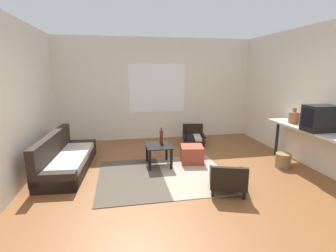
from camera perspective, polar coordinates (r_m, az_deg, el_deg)
ground_plane at (r=4.34m, az=3.61°, el=-12.88°), size 7.80×7.80×0.00m
far_wall_with_window at (r=6.94m, az=-2.56°, el=8.28°), size 5.60×0.13×2.70m
side_wall_right at (r=5.51m, az=30.96°, el=5.43°), size 0.12×6.60×2.70m
side_wall_left at (r=4.45m, az=-32.78°, el=3.95°), size 0.12×6.60×2.70m
area_rug at (r=4.62m, az=-1.12°, el=-11.16°), size 2.28×1.84×0.01m
couch at (r=5.18m, az=-22.20°, el=-6.96°), size 0.83×2.03×0.70m
coffee_table at (r=5.00m, az=-2.14°, el=-5.28°), size 0.49×0.59×0.42m
armchair_by_window at (r=6.47m, az=5.76°, el=-2.24°), size 0.63×0.69×0.49m
armchair_striped_foreground at (r=4.09m, az=13.31°, el=-11.53°), size 0.72×0.78×0.49m
ottoman_orange at (r=5.21m, az=5.41°, el=-6.38°), size 0.51×0.51×0.35m
console_shelf at (r=5.30m, az=29.00°, el=-1.13°), size 0.48×1.88×0.83m
crt_television at (r=5.05m, az=31.26°, el=1.50°), size 0.54×0.36×0.45m
clay_vase at (r=5.58m, az=26.56°, el=1.76°), size 0.20×0.20×0.31m
glass_bottle at (r=5.07m, az=-1.51°, el=-2.38°), size 0.07×0.07×0.32m
wicker_basket at (r=5.44m, az=24.53°, el=-7.10°), size 0.28×0.28×0.28m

